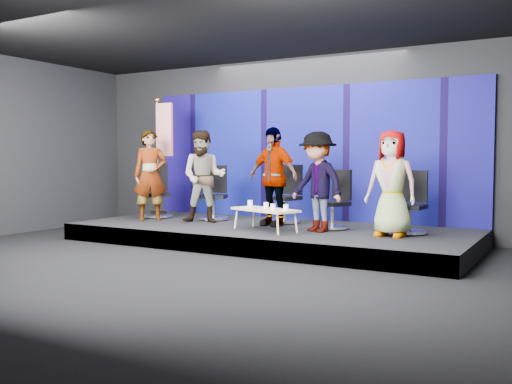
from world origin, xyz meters
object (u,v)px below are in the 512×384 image
panelist_a (150,175)px  mug_e (286,207)px  panelist_e (392,183)px  mug_d (273,207)px  mug_b (250,205)px  flag_stand (162,154)px  chair_a (158,200)px  panelist_c (273,177)px  chair_d (335,209)px  chair_e (411,213)px  chair_b (214,202)px  chair_c (286,204)px  panelist_d (317,182)px  coffee_table (265,210)px  panelist_b (204,177)px  mug_a (250,203)px  mug_c (266,205)px

panelist_a → mug_e: size_ratio=18.23×
panelist_e → mug_d: panelist_e is taller
mug_b → flag_stand: size_ratio=0.04×
chair_a → panelist_c: 2.73m
mug_b → chair_d: bearing=34.5°
panelist_a → chair_e: (4.88, 0.55, -0.54)m
mug_b → mug_e: (0.72, -0.10, -0.00)m
panelist_c → chair_b: bearing=179.2°
flag_stand → panelist_a: bearing=-69.7°
chair_c → panelist_c: size_ratio=0.62×
panelist_d → coffee_table: panelist_d is taller
chair_b → mug_b: bearing=-57.4°
panelist_b → panelist_a: bearing=167.1°
mug_b → panelist_c: bearing=85.3°
mug_e → panelist_b: bearing=163.9°
coffee_table → panelist_c: bearing=107.9°
chair_b → mug_e: chair_b is taller
chair_a → panelist_d: 3.76m
panelist_a → mug_a: size_ratio=16.53×
panelist_e → panelist_b: bearing=-176.8°
panelist_b → mug_c: panelist_b is taller
flag_stand → panelist_b: bearing=-17.2°
mug_a → chair_a: bearing=169.0°
chair_d → mug_d: 1.17m
chair_b → chair_c: 1.48m
coffee_table → chair_b: bearing=150.0°
chair_c → mug_e: chair_c is taller
panelist_b → mug_b: bearing=-43.0°
chair_c → chair_a: bearing=-160.4°
chair_e → mug_e: (-1.75, -0.94, 0.08)m
chair_c → mug_b: chair_c is taller
chair_b → panelist_b: (0.11, -0.49, 0.51)m
panelist_a → mug_d: panelist_a is taller
mug_c → mug_e: size_ratio=1.03×
mug_b → mug_d: 0.51m
panelist_a → chair_c: (2.48, 0.91, -0.52)m
chair_e → mug_e: 1.99m
panelist_c → panelist_d: bearing=-9.9°
mug_b → mug_a: bearing=120.7°
panelist_b → mug_d: panelist_b is taller
panelist_a → coffee_table: panelist_a is taller
panelist_d → mug_c: size_ratio=16.59×
chair_c → flag_stand: (-2.70, -0.28, 0.94)m
chair_a → panelist_b: 1.45m
chair_b → chair_c: chair_c is taller
chair_c → chair_e: chair_c is taller
panelist_b → mug_b: panelist_b is taller
panelist_d → mug_e: panelist_d is taller
flag_stand → panelist_e: bearing=-5.4°
chair_e → mug_d: (-1.97, -0.97, 0.09)m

